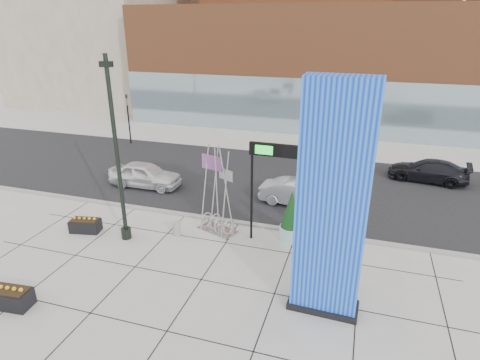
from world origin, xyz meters
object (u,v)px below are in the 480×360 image
(blue_pylon, at_px, (332,209))
(car_silver_mid, at_px, (298,193))
(public_art_sculpture, at_px, (217,210))
(concrete_bollard, at_px, (177,228))
(lamp_post, at_px, (119,170))
(overhead_street_sign, at_px, (270,158))
(car_white_west, at_px, (145,175))

(blue_pylon, relative_size, car_silver_mid, 1.95)
(public_art_sculpture, distance_m, concrete_bollard, 2.15)
(blue_pylon, xyz_separation_m, car_silver_mid, (-2.38, 8.37, -3.27))
(blue_pylon, xyz_separation_m, lamp_post, (-9.50, 2.27, -0.51))
(overhead_street_sign, bearing_deg, public_art_sculpture, 176.10)
(lamp_post, distance_m, car_silver_mid, 9.78)
(car_silver_mid, bearing_deg, lamp_post, 135.08)
(lamp_post, distance_m, concrete_bollard, 3.91)
(overhead_street_sign, bearing_deg, lamp_post, -164.12)
(blue_pylon, relative_size, lamp_post, 0.97)
(public_art_sculpture, relative_size, car_silver_mid, 1.04)
(blue_pylon, distance_m, lamp_post, 9.78)
(lamp_post, xyz_separation_m, overhead_street_sign, (6.47, 1.78, 0.63))
(blue_pylon, distance_m, concrete_bollard, 8.80)
(blue_pylon, relative_size, overhead_street_sign, 1.72)
(car_white_west, distance_m, car_silver_mid, 9.47)
(lamp_post, bearing_deg, blue_pylon, -13.42)
(car_white_west, bearing_deg, public_art_sculpture, -123.11)
(lamp_post, relative_size, overhead_street_sign, 1.77)
(lamp_post, bearing_deg, car_white_west, 111.49)
(overhead_street_sign, bearing_deg, concrete_bollard, -168.99)
(public_art_sculpture, relative_size, overhead_street_sign, 0.92)
(blue_pylon, bearing_deg, car_white_west, 147.30)
(overhead_street_sign, height_order, car_white_west, overhead_street_sign)
(blue_pylon, height_order, public_art_sculpture, blue_pylon)
(public_art_sculpture, xyz_separation_m, concrete_bollard, (-1.74, -1.00, -0.80))
(overhead_street_sign, relative_size, car_silver_mid, 1.13)
(lamp_post, distance_m, public_art_sculpture, 4.94)
(public_art_sculpture, height_order, car_white_west, public_art_sculpture)
(concrete_bollard, xyz_separation_m, car_silver_mid, (4.96, 5.13, 0.34))
(lamp_post, distance_m, overhead_street_sign, 6.74)
(blue_pylon, height_order, lamp_post, lamp_post)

